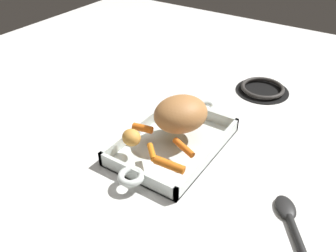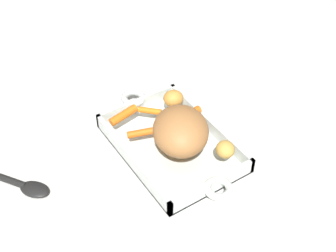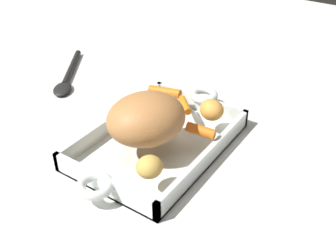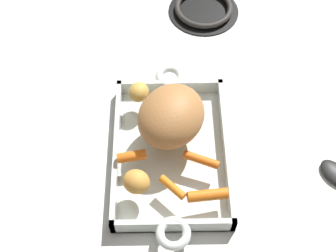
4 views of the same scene
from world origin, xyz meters
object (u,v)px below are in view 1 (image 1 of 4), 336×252
at_px(potato_golden_small, 131,137).
at_px(stove_burner_rear, 262,89).
at_px(baby_carrot_northeast, 169,165).
at_px(serving_spoon, 294,230).
at_px(roasting_dish, 173,143).
at_px(potato_near_roast, 176,102).
at_px(baby_carrot_short, 153,153).
at_px(pork_roast, 180,113).
at_px(baby_carrot_southeast, 143,128).
at_px(baby_carrot_southwest, 184,147).

height_order(potato_golden_small, stove_burner_rear, potato_golden_small).
relative_size(baby_carrot_northeast, serving_spoon, 0.33).
bearing_deg(roasting_dish, potato_near_roast, -150.77).
xyz_separation_m(baby_carrot_short, serving_spoon, (0.01, 0.34, -0.04)).
bearing_deg(pork_roast, roasting_dish, 5.60).
distance_m(baby_carrot_short, baby_carrot_northeast, 0.06).
bearing_deg(baby_carrot_northeast, baby_carrot_short, -107.23).
bearing_deg(roasting_dish, baby_carrot_northeast, 28.71).
xyz_separation_m(potato_golden_small, serving_spoon, (0.01, 0.41, -0.05)).
bearing_deg(potato_golden_small, pork_roast, 154.08).
distance_m(potato_near_roast, serving_spoon, 0.46).
bearing_deg(roasting_dish, baby_carrot_southeast, -67.64).
height_order(roasting_dish, baby_carrot_northeast, baby_carrot_northeast).
xyz_separation_m(baby_carrot_southwest, potato_golden_small, (0.05, -0.12, 0.01)).
xyz_separation_m(pork_roast, baby_carrot_southwest, (0.07, 0.06, -0.04)).
xyz_separation_m(baby_carrot_southeast, stove_burner_rear, (-0.43, 0.16, -0.04)).
height_order(baby_carrot_southwest, potato_near_roast, potato_near_roast).
distance_m(baby_carrot_northeast, baby_carrot_southeast, 0.16).
distance_m(baby_carrot_southwest, potato_golden_small, 0.13).
bearing_deg(stove_burner_rear, roasting_dish, -12.14).
relative_size(baby_carrot_southeast, potato_near_roast, 1.24).
bearing_deg(baby_carrot_northeast, pork_roast, -156.23).
xyz_separation_m(baby_carrot_northeast, potato_near_roast, (-0.22, -0.12, 0.01)).
distance_m(potato_near_roast, potato_golden_small, 0.20).
relative_size(baby_carrot_northeast, baby_carrot_southeast, 1.33).
bearing_deg(potato_golden_small, potato_near_roast, 179.87).
bearing_deg(stove_burner_rear, serving_spoon, 26.97).
bearing_deg(pork_roast, baby_carrot_southeast, -47.10).
distance_m(baby_carrot_northeast, stove_burner_rear, 0.52).
height_order(baby_carrot_northeast, serving_spoon, baby_carrot_northeast).
bearing_deg(pork_roast, potato_golden_small, -25.92).
distance_m(potato_near_roast, stove_burner_rear, 0.33).
bearing_deg(potato_near_roast, pork_roast, 37.50).
relative_size(baby_carrot_short, baby_carrot_southwest, 0.81).
height_order(baby_carrot_short, stove_burner_rear, baby_carrot_short).
distance_m(roasting_dish, baby_carrot_southeast, 0.09).
distance_m(roasting_dish, stove_burner_rear, 0.41).
relative_size(roasting_dish, pork_roast, 2.87).
height_order(pork_roast, stove_burner_rear, pork_roast).
distance_m(baby_carrot_northeast, potato_golden_small, 0.13).
distance_m(stove_burner_rear, serving_spoon, 0.56).
bearing_deg(baby_carrot_short, pork_roast, -176.69).
xyz_separation_m(baby_carrot_northeast, baby_carrot_southeast, (-0.08, -0.13, -0.00)).
distance_m(baby_carrot_southwest, stove_burner_rear, 0.45).
bearing_deg(baby_carrot_southwest, baby_carrot_southeast, -93.78).
relative_size(pork_roast, baby_carrot_southwest, 2.11).
xyz_separation_m(baby_carrot_southeast, potato_near_roast, (-0.14, 0.01, 0.01)).
height_order(pork_roast, baby_carrot_southeast, pork_roast).
bearing_deg(baby_carrot_southwest, baby_carrot_short, -42.24).
relative_size(baby_carrot_southwest, baby_carrot_southeast, 1.26).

